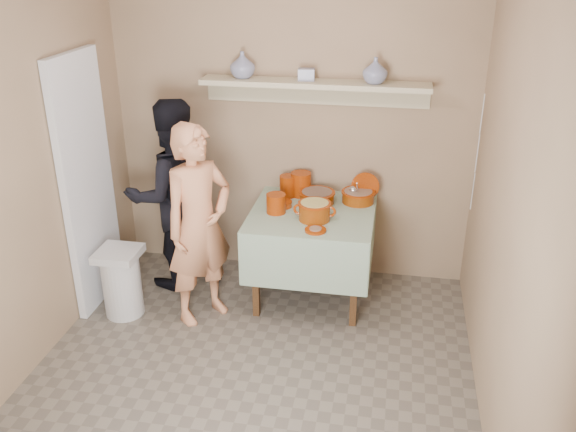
% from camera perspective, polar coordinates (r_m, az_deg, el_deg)
% --- Properties ---
extents(ground, '(3.50, 3.50, 0.00)m').
position_cam_1_polar(ground, '(4.19, -4.02, -16.05)').
color(ground, '#635A4E').
rests_on(ground, ground).
extents(tile_panel, '(0.06, 0.70, 2.00)m').
position_cam_1_polar(tile_panel, '(4.95, -18.24, 2.84)').
color(tile_panel, silver).
rests_on(tile_panel, ground).
extents(plate_stack_a, '(0.14, 0.14, 0.18)m').
position_cam_1_polar(plate_stack_a, '(5.07, -0.03, 2.82)').
color(plate_stack_a, '#792101').
rests_on(plate_stack_a, serving_table).
extents(plate_stack_b, '(0.17, 0.17, 0.20)m').
position_cam_1_polar(plate_stack_b, '(5.09, 1.22, 3.00)').
color(plate_stack_b, '#792101').
rests_on(plate_stack_b, serving_table).
extents(bowl_stack, '(0.15, 0.15, 0.15)m').
position_cam_1_polar(bowl_stack, '(4.77, -1.12, 1.18)').
color(bowl_stack, '#792101').
rests_on(bowl_stack, serving_table).
extents(empty_bowl, '(0.16, 0.16, 0.05)m').
position_cam_1_polar(empty_bowl, '(4.90, -0.54, 1.15)').
color(empty_bowl, '#792101').
rests_on(empty_bowl, serving_table).
extents(propped_lid, '(0.23, 0.03, 0.23)m').
position_cam_1_polar(propped_lid, '(5.03, 7.24, 2.80)').
color(propped_lid, '#792101').
rests_on(propped_lid, serving_table).
extents(vase_right, '(0.23, 0.23, 0.20)m').
position_cam_1_polar(vase_right, '(4.79, 8.16, 13.33)').
color(vase_right, navy).
rests_on(vase_right, wall_shelf).
extents(vase_left, '(0.28, 0.28, 0.21)m').
position_cam_1_polar(vase_left, '(4.95, -4.29, 13.92)').
color(vase_left, navy).
rests_on(vase_left, wall_shelf).
extents(ceramic_box, '(0.14, 0.10, 0.09)m').
position_cam_1_polar(ceramic_box, '(4.86, 1.73, 13.10)').
color(ceramic_box, navy).
rests_on(ceramic_box, wall_shelf).
extents(person_cook, '(0.64, 0.68, 1.56)m').
position_cam_1_polar(person_cook, '(4.58, -8.31, -0.87)').
color(person_cook, tan).
rests_on(person_cook, ground).
extents(person_helper, '(0.99, 0.95, 1.61)m').
position_cam_1_polar(person_helper, '(5.10, -10.70, 1.92)').
color(person_helper, black).
rests_on(person_helper, ground).
extents(room_shell, '(3.04, 3.54, 2.62)m').
position_cam_1_polar(room_shell, '(3.38, -4.80, 5.26)').
color(room_shell, '#9A7D5E').
rests_on(room_shell, ground).
extents(serving_table, '(0.97, 0.97, 0.76)m').
position_cam_1_polar(serving_table, '(4.86, 2.28, -0.87)').
color(serving_table, '#4C2D16').
rests_on(serving_table, ground).
extents(cazuela_meat_a, '(0.30, 0.30, 0.10)m').
position_cam_1_polar(cazuela_meat_a, '(4.96, 2.72, 1.88)').
color(cazuela_meat_a, '#642302').
rests_on(cazuela_meat_a, serving_table).
extents(cazuela_meat_b, '(0.28, 0.28, 0.10)m').
position_cam_1_polar(cazuela_meat_b, '(5.00, 6.58, 1.92)').
color(cazuela_meat_b, '#642302').
rests_on(cazuela_meat_b, serving_table).
extents(ladle, '(0.08, 0.26, 0.19)m').
position_cam_1_polar(ladle, '(4.97, 6.15, 2.44)').
color(ladle, silver).
rests_on(ladle, cazuela_meat_b).
extents(cazuela_rice, '(0.33, 0.25, 0.14)m').
position_cam_1_polar(cazuela_rice, '(4.64, 2.50, 0.61)').
color(cazuela_rice, '#642302').
rests_on(cazuela_rice, serving_table).
extents(front_plate, '(0.16, 0.16, 0.03)m').
position_cam_1_polar(front_plate, '(4.49, 2.59, -1.31)').
color(front_plate, '#792101').
rests_on(front_plate, serving_table).
extents(wall_shelf, '(1.80, 0.25, 0.21)m').
position_cam_1_polar(wall_shelf, '(4.89, 2.53, 12.05)').
color(wall_shelf, '#BFB38E').
rests_on(wall_shelf, room_shell).
extents(trash_bin, '(0.32, 0.32, 0.56)m').
position_cam_1_polar(trash_bin, '(4.96, -15.29, -5.95)').
color(trash_bin, silver).
rests_on(trash_bin, ground).
extents(electrical_cord, '(0.01, 0.05, 0.90)m').
position_cam_1_polar(electrical_cord, '(4.83, 17.30, 5.60)').
color(electrical_cord, silver).
rests_on(electrical_cord, wall_shelf).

